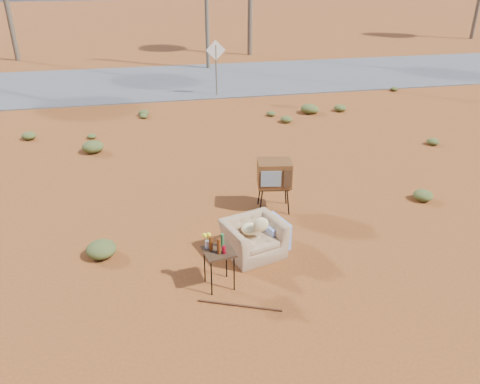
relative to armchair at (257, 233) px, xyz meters
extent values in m
plane|color=brown|center=(-0.31, -0.54, -0.42)|extent=(140.00, 140.00, 0.00)
cube|color=#565659|center=(-0.31, 14.46, -0.40)|extent=(140.00, 7.00, 0.04)
imported|color=#9B7855|center=(-0.08, -0.04, 0.03)|extent=(1.16, 0.92, 0.89)
ellipsoid|color=#DCC886|center=(-0.14, -0.01, 0.10)|extent=(0.32, 0.32, 0.19)
ellipsoid|color=#DCC886|center=(0.01, -0.19, 0.27)|extent=(0.28, 0.14, 0.28)
cube|color=navy|center=(0.35, 0.18, -0.16)|extent=(0.59, 0.76, 0.52)
cube|color=black|center=(0.76, 1.56, 0.15)|extent=(0.70, 0.58, 0.03)
cylinder|color=black|center=(0.43, 1.39, -0.13)|extent=(0.03, 0.03, 0.57)
cylinder|color=black|center=(1.00, 1.29, -0.13)|extent=(0.03, 0.03, 0.57)
cylinder|color=black|center=(0.51, 1.83, -0.13)|extent=(0.03, 0.03, 0.57)
cylinder|color=black|center=(1.08, 1.72, -0.13)|extent=(0.03, 0.03, 0.57)
cube|color=brown|center=(0.76, 1.56, 0.44)|extent=(0.79, 0.66, 0.55)
cube|color=slate|center=(0.61, 1.29, 0.44)|extent=(0.42, 0.09, 0.34)
cube|color=#472D19|center=(0.95, 1.23, 0.44)|extent=(0.16, 0.05, 0.39)
cube|color=#332012|center=(-0.86, -0.86, 0.26)|extent=(0.54, 0.54, 0.04)
cylinder|color=black|center=(-1.02, -1.07, -0.08)|extent=(0.02, 0.02, 0.67)
cylinder|color=black|center=(-0.64, -1.02, -0.08)|extent=(0.02, 0.02, 0.67)
cylinder|color=black|center=(-1.07, -0.69, -0.08)|extent=(0.02, 0.02, 0.67)
cylinder|color=black|center=(-0.70, -0.64, -0.08)|extent=(0.02, 0.02, 0.67)
cylinder|color=#54270E|center=(-0.98, -0.83, 0.40)|extent=(0.07, 0.07, 0.25)
cylinder|color=#54270E|center=(-0.87, -0.94, 0.41)|extent=(0.06, 0.06, 0.27)
cylinder|color=#25582E|center=(-0.78, -0.75, 0.39)|extent=(0.06, 0.06, 0.23)
cylinder|color=red|center=(-0.79, -0.94, 0.34)|extent=(0.06, 0.06, 0.12)
cylinder|color=silver|center=(-1.02, -0.74, 0.34)|extent=(0.08, 0.08, 0.13)
ellipsoid|color=yellow|center=(-1.02, -0.74, 0.50)|extent=(0.15, 0.15, 0.12)
cylinder|color=#512915|center=(-0.64, -1.45, -0.40)|extent=(1.25, 0.55, 0.04)
cylinder|color=brown|center=(1.19, 11.46, 0.58)|extent=(0.06, 0.06, 2.00)
cube|color=silver|center=(1.19, 11.46, 1.38)|extent=(0.78, 0.04, 0.78)
cylinder|color=brown|center=(-8.31, 21.46, 2.58)|extent=(0.28, 0.28, 6.00)
ellipsoid|color=#4B5525|center=(4.19, 1.26, -0.29)|extent=(0.44, 0.44, 0.24)
ellipsoid|color=#4B5525|center=(-3.31, 5.96, -0.25)|extent=(0.60, 0.60, 0.33)
ellipsoid|color=#4B5525|center=(6.49, 4.46, -0.32)|extent=(0.36, 0.36, 0.20)
ellipsoid|color=#4B5525|center=(2.89, 7.46, -0.31)|extent=(0.40, 0.40, 0.22)
ellipsoid|color=#4B5525|center=(-1.81, 8.96, -0.33)|extent=(0.30, 0.30, 0.17)
camera|label=1|loc=(-1.86, -7.11, 4.42)|focal=35.00mm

